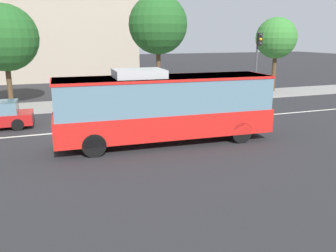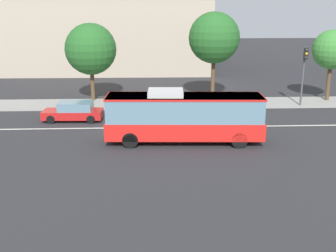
{
  "view_description": "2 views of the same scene",
  "coord_description": "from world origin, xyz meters",
  "px_view_note": "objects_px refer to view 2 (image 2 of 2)",
  "views": [
    {
      "loc": [
        -1.78,
        -18.47,
        4.86
      ],
      "look_at": [
        3.18,
        -4.73,
        1.14
      ],
      "focal_mm": 37.64,
      "sensor_mm": 36.0,
      "label": 1
    },
    {
      "loc": [
        1.33,
        -28.97,
        8.68
      ],
      "look_at": [
        2.44,
        -3.64,
        1.18
      ],
      "focal_mm": 44.41,
      "sensor_mm": 36.0,
      "label": 2
    }
  ],
  "objects_px": {
    "street_tree_kerbside_centre": "(214,38)",
    "street_tree_kerbside_right": "(91,49)",
    "street_tree_kerbside_left": "(332,50)",
    "transit_bus": "(184,115)",
    "sedan_red_ahead": "(74,111)",
    "traffic_light_near_corner": "(304,66)"
  },
  "relations": [
    {
      "from": "sedan_red_ahead",
      "to": "street_tree_kerbside_centre",
      "type": "relative_size",
      "value": 0.57
    },
    {
      "from": "transit_bus",
      "to": "street_tree_kerbside_left",
      "type": "xyz_separation_m",
      "value": [
        14.12,
        11.16,
        2.9
      ]
    },
    {
      "from": "traffic_light_near_corner",
      "to": "street_tree_kerbside_right",
      "type": "height_order",
      "value": "street_tree_kerbside_right"
    },
    {
      "from": "street_tree_kerbside_left",
      "to": "street_tree_kerbside_centre",
      "type": "height_order",
      "value": "street_tree_kerbside_centre"
    },
    {
      "from": "sedan_red_ahead",
      "to": "transit_bus",
      "type": "bearing_deg",
      "value": 147.12
    },
    {
      "from": "street_tree_kerbside_left",
      "to": "street_tree_kerbside_centre",
      "type": "bearing_deg",
      "value": 176.81
    },
    {
      "from": "transit_bus",
      "to": "street_tree_kerbside_right",
      "type": "xyz_separation_m",
      "value": [
        -7.4,
        12.1,
        2.96
      ]
    },
    {
      "from": "street_tree_kerbside_centre",
      "to": "transit_bus",
      "type": "bearing_deg",
      "value": -107.01
    },
    {
      "from": "sedan_red_ahead",
      "to": "street_tree_kerbside_right",
      "type": "bearing_deg",
      "value": -93.58
    },
    {
      "from": "transit_bus",
      "to": "traffic_light_near_corner",
      "type": "bearing_deg",
      "value": 42.19
    },
    {
      "from": "traffic_light_near_corner",
      "to": "street_tree_kerbside_centre",
      "type": "bearing_deg",
      "value": -106.21
    },
    {
      "from": "traffic_light_near_corner",
      "to": "sedan_red_ahead",
      "type": "bearing_deg",
      "value": -75.47
    },
    {
      "from": "street_tree_kerbside_left",
      "to": "street_tree_kerbside_centre",
      "type": "distance_m",
      "value": 10.6
    },
    {
      "from": "transit_bus",
      "to": "sedan_red_ahead",
      "type": "relative_size",
      "value": 2.22
    },
    {
      "from": "sedan_red_ahead",
      "to": "traffic_light_near_corner",
      "type": "bearing_deg",
      "value": -167.81
    },
    {
      "from": "sedan_red_ahead",
      "to": "traffic_light_near_corner",
      "type": "relative_size",
      "value": 0.88
    },
    {
      "from": "street_tree_kerbside_centre",
      "to": "street_tree_kerbside_right",
      "type": "relative_size",
      "value": 1.14
    },
    {
      "from": "street_tree_kerbside_left",
      "to": "street_tree_kerbside_right",
      "type": "height_order",
      "value": "street_tree_kerbside_right"
    },
    {
      "from": "street_tree_kerbside_left",
      "to": "street_tree_kerbside_right",
      "type": "bearing_deg",
      "value": 177.48
    },
    {
      "from": "street_tree_kerbside_left",
      "to": "traffic_light_near_corner",
      "type": "bearing_deg",
      "value": -146.16
    },
    {
      "from": "street_tree_kerbside_left",
      "to": "street_tree_kerbside_centre",
      "type": "relative_size",
      "value": 0.81
    },
    {
      "from": "transit_bus",
      "to": "traffic_light_near_corner",
      "type": "height_order",
      "value": "traffic_light_near_corner"
    }
  ]
}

